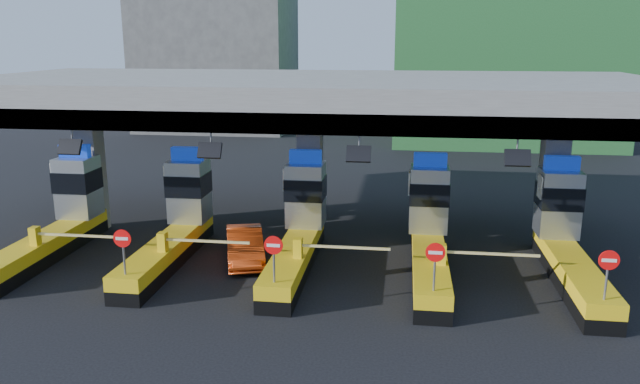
# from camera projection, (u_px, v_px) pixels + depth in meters

# --- Properties ---
(ground) EXTENTS (120.00, 120.00, 0.00)m
(ground) POSITION_uv_depth(u_px,v_px,m) (299.00, 262.00, 24.50)
(ground) COLOR black
(ground) RESTS_ON ground
(toll_canopy) EXTENTS (28.00, 12.09, 7.00)m
(toll_canopy) POSITION_uv_depth(u_px,v_px,m) (309.00, 98.00, 25.79)
(toll_canopy) COLOR slate
(toll_canopy) RESTS_ON ground
(toll_lane_far_left) EXTENTS (4.43, 8.00, 4.16)m
(toll_lane_far_left) POSITION_uv_depth(u_px,v_px,m) (62.00, 216.00, 25.75)
(toll_lane_far_left) COLOR black
(toll_lane_far_left) RESTS_ON ground
(toll_lane_left) EXTENTS (4.43, 8.00, 4.16)m
(toll_lane_left) POSITION_uv_depth(u_px,v_px,m) (178.00, 221.00, 25.09)
(toll_lane_left) COLOR black
(toll_lane_left) RESTS_ON ground
(toll_lane_center) EXTENTS (4.43, 8.00, 4.16)m
(toll_lane_center) POSITION_uv_depth(u_px,v_px,m) (300.00, 226.00, 24.43)
(toll_lane_center) COLOR black
(toll_lane_center) RESTS_ON ground
(toll_lane_right) EXTENTS (4.43, 8.00, 4.16)m
(toll_lane_right) POSITION_uv_depth(u_px,v_px,m) (429.00, 231.00, 23.77)
(toll_lane_right) COLOR black
(toll_lane_right) RESTS_ON ground
(toll_lane_far_right) EXTENTS (4.43, 8.00, 4.16)m
(toll_lane_far_right) POSITION_uv_depth(u_px,v_px,m) (565.00, 237.00, 23.11)
(toll_lane_far_right) COLOR black
(toll_lane_far_right) RESTS_ON ground
(bg_building_concrete) EXTENTS (14.00, 10.00, 18.00)m
(bg_building_concrete) POSITION_uv_depth(u_px,v_px,m) (216.00, 34.00, 58.82)
(bg_building_concrete) COLOR #4C4C49
(bg_building_concrete) RESTS_ON ground
(red_car) EXTENTS (2.46, 4.16, 1.30)m
(red_car) POSITION_uv_depth(u_px,v_px,m) (245.00, 245.00, 24.45)
(red_car) COLOR #BE380E
(red_car) RESTS_ON ground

